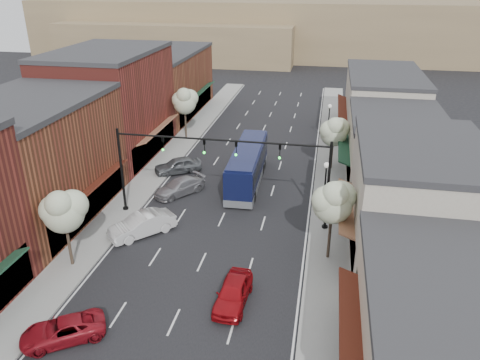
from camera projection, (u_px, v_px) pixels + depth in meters
The scene contains 28 objects.
ground at pixel (193, 280), 29.60m from camera, with size 160.00×160.00×0.00m, color black.
sidewalk_left at pixel (164, 162), 47.59m from camera, with size 2.80×73.00×0.15m, color gray.
sidewalk_right at pixel (331, 174), 44.72m from camera, with size 2.80×73.00×0.15m, color gray.
curb_left at pixel (177, 163), 47.35m from camera, with size 0.25×73.00×0.17m, color gray.
curb_right at pixel (317, 173), 44.96m from camera, with size 0.25×73.00×0.17m, color gray.
bldg_left_midnear at pixel (32, 161), 35.51m from camera, with size 10.14×14.10×9.40m.
bldg_left_midfar at pixel (111, 104), 47.76m from camera, with size 10.14×14.10×10.90m.
bldg_left_far at pixel (164, 83), 62.61m from camera, with size 10.14×18.10×8.40m.
bldg_right_near at pixel (451, 340), 20.69m from camera, with size 9.14×12.10×5.90m.
bldg_right_midnear at pixel (415, 201), 31.04m from camera, with size 9.14×12.10×7.90m.
bldg_right_midfar at pixel (394, 150), 42.11m from camera, with size 9.14×12.10×6.40m.
bldg_right_far at pixel (381, 104), 54.46m from camera, with size 9.14×16.10×7.40m.
hill_far at pixel (300, 27), 107.84m from camera, with size 120.00×30.00×12.00m, color #7A6647.
hill_near at pixel (181, 40), 102.17m from camera, with size 50.00×20.00×8.00m, color #7A6647.
signal_mast_right at pixel (296, 171), 33.92m from camera, with size 8.22×0.46×7.00m.
signal_mast_left at pixel (149, 160), 35.84m from camera, with size 8.22×0.46×7.00m.
tree_right_near at pixel (333, 201), 29.89m from camera, with size 2.85×2.65×5.95m.
tree_right_far at pixel (334, 131), 44.43m from camera, with size 2.85×2.65×5.43m.
tree_left_near at pixel (63, 210), 29.24m from camera, with size 2.85×2.65×5.69m.
tree_left_far at pixel (185, 100), 52.39m from camera, with size 2.85×2.65×6.13m.
lamp_post_near at pixel (325, 179), 36.46m from camera, with size 0.44×0.44×4.44m.
lamp_post_far at pixel (329, 117), 52.15m from camera, with size 0.44×0.44×4.44m.
coach_bus at pixel (248, 165), 42.44m from camera, with size 2.74×11.14×3.39m.
red_hatchback at pixel (233, 292), 27.25m from camera, with size 1.74×4.33×1.48m, color maroon.
parked_car_a at pixel (63, 330), 24.58m from camera, with size 2.00×4.34×1.21m, color maroon.
parked_car_b at pixel (142, 225), 34.37m from camera, with size 1.73×4.95×1.63m, color silver.
parked_car_c at pixel (180, 187), 40.72m from camera, with size 1.93×4.74×1.38m, color #949499.
parked_car_d at pixel (178, 165), 44.99m from camera, with size 1.82×4.52×1.54m, color #5A5E62.
Camera 1 is at (7.47, -23.45, 17.87)m, focal length 35.00 mm.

